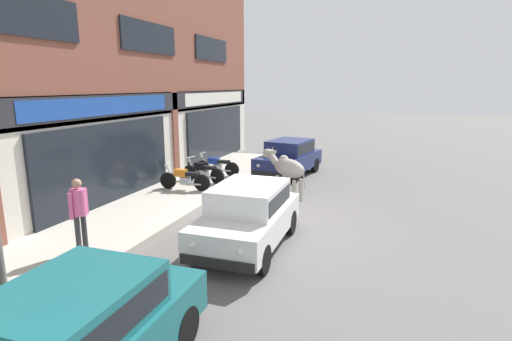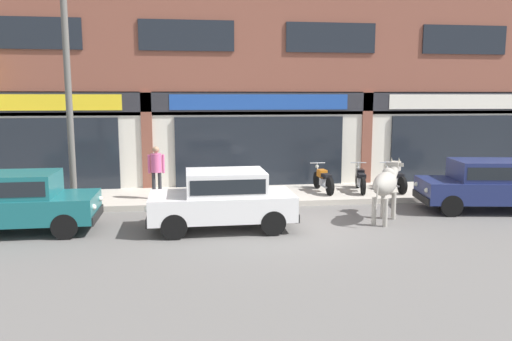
{
  "view_description": "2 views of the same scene",
  "coord_description": "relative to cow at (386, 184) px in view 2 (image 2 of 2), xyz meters",
  "views": [
    {
      "loc": [
        -9.74,
        -3.05,
        3.65
      ],
      "look_at": [
        1.93,
        1.0,
        1.0
      ],
      "focal_mm": 28.0,
      "sensor_mm": 36.0,
      "label": 1
    },
    {
      "loc": [
        -2.44,
        -12.02,
        3.27
      ],
      "look_at": [
        -0.68,
        1.0,
        1.29
      ],
      "focal_mm": 35.0,
      "sensor_mm": 36.0,
      "label": 2
    }
  ],
  "objects": [
    {
      "name": "cow",
      "position": [
        0.0,
        0.0,
        0.0
      ],
      "size": [
        1.48,
        1.83,
        1.61
      ],
      "color": "#9E998E",
      "rests_on": "ground"
    },
    {
      "name": "motorcycle_1",
      "position": [
        0.48,
        3.29,
        -0.45
      ],
      "size": [
        0.64,
        1.79,
        0.88
      ],
      "color": "black",
      "rests_on": "sidewalk"
    },
    {
      "name": "car_2",
      "position": [
        3.28,
        0.78,
        -0.19
      ],
      "size": [
        3.78,
        2.14,
        1.46
      ],
      "color": "black",
      "rests_on": "ground"
    },
    {
      "name": "pedestrian",
      "position": [
        -6.04,
        2.9,
        0.15
      ],
      "size": [
        0.5,
        0.32,
        1.6
      ],
      "color": "#2D2D33",
      "rests_on": "sidewalk"
    },
    {
      "name": "sidewalk",
      "position": [
        -2.61,
        3.45,
        -0.92
      ],
      "size": [
        19.0,
        2.82,
        0.17
      ],
      "primitive_type": "cube",
      "color": "#B7AFA3",
      "rests_on": "ground"
    },
    {
      "name": "motorcycle_2",
      "position": [
        1.62,
        3.27,
        -0.45
      ],
      "size": [
        0.52,
        1.81,
        0.88
      ],
      "color": "black",
      "rests_on": "sidewalk"
    },
    {
      "name": "car_1",
      "position": [
        -4.25,
        -0.22,
        -0.19
      ],
      "size": [
        3.63,
        1.65,
        1.46
      ],
      "color": "black",
      "rests_on": "ground"
    },
    {
      "name": "car_0",
      "position": [
        -9.11,
        0.12,
        -0.19
      ],
      "size": [
        3.63,
        1.65,
        1.46
      ],
      "color": "black",
      "rests_on": "ground"
    },
    {
      "name": "shop_building",
      "position": [
        -2.62,
        5.11,
        3.13
      ],
      "size": [
        23.0,
        1.4,
        8.71
      ],
      "color": "brown",
      "rests_on": "ground"
    },
    {
      "name": "motorcycle_0",
      "position": [
        -0.74,
        3.38,
        -0.45
      ],
      "size": [
        0.52,
        1.81,
        0.88
      ],
      "color": "black",
      "rests_on": "sidewalk"
    },
    {
      "name": "utility_pole",
      "position": [
        -8.33,
        2.34,
        2.09
      ],
      "size": [
        0.18,
        0.18,
        5.86
      ],
      "primitive_type": "cylinder",
      "color": "#595651",
      "rests_on": "sidewalk"
    },
    {
      "name": "ground_plane",
      "position": [
        -2.61,
        -0.16,
        -1.01
      ],
      "size": [
        90.0,
        90.0,
        0.0
      ],
      "primitive_type": "plane",
      "color": "#605E5B"
    }
  ]
}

